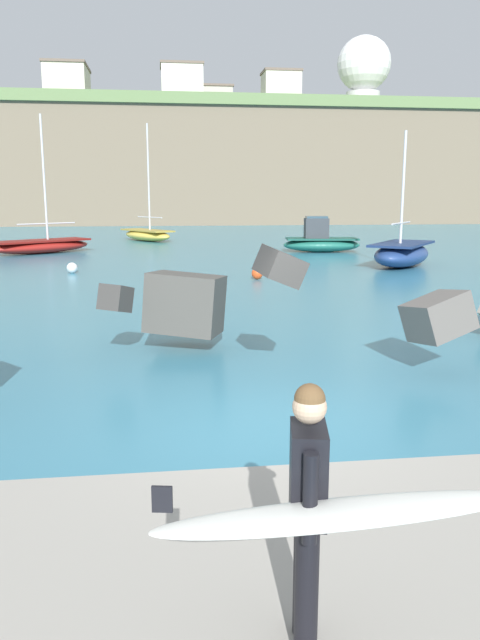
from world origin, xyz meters
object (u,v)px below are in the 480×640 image
(boat_mid_centre, at_px, (41,245))
(radar_dome, at_px, (364,69))
(boat_near_right, at_px, (402,254))
(station_building_central, at_px, (206,106))
(station_building_west, at_px, (182,89))
(station_building_east, at_px, (68,86))
(mooring_buoy_outer, at_px, (72,268))
(surfer_with_board, at_px, (314,506))
(mooring_buoy_middle, at_px, (257,273))
(boat_near_centre, at_px, (321,241))
(station_building_annex, at_px, (281,93))
(boat_mid_left, at_px, (147,234))

(boat_mid_centre, relative_size, radar_dome, 0.77)
(boat_near_right, xyz_separation_m, station_building_central, (-3.49, 71.81, 16.18))
(station_building_west, relative_size, station_building_east, 0.83)
(boat_near_right, relative_size, radar_dome, 0.60)
(mooring_buoy_outer, relative_size, station_building_central, 0.06)
(surfer_with_board, distance_m, mooring_buoy_outer, 23.19)
(surfer_with_board, relative_size, mooring_buoy_middle, 4.82)
(boat_near_centre, xyz_separation_m, radar_dome, (17.93, 48.22, 18.98))
(mooring_buoy_outer, height_order, station_building_annex, station_building_annex)
(boat_near_centre, relative_size, station_building_central, 0.58)
(boat_mid_centre, height_order, mooring_buoy_middle, boat_mid_centre)
(station_building_annex, bearing_deg, station_building_central, 122.75)
(mooring_buoy_middle, bearing_deg, boat_near_centre, 64.32)
(boat_near_centre, relative_size, boat_mid_left, 0.57)
(station_building_west, bearing_deg, boat_mid_left, -95.92)
(boat_near_right, relative_size, station_building_annex, 1.08)
(mooring_buoy_outer, xyz_separation_m, station_building_central, (11.03, 72.41, 16.55))
(boat_mid_left, height_order, mooring_buoy_outer, boat_mid_left)
(mooring_buoy_outer, bearing_deg, surfer_with_board, -78.55)
(mooring_buoy_middle, height_order, station_building_central, station_building_central)
(surfer_with_board, relative_size, station_building_west, 0.35)
(boat_near_centre, xyz_separation_m, mooring_buoy_outer, (-12.79, -8.46, -0.41))
(boat_near_centre, bearing_deg, mooring_buoy_outer, -146.50)
(boat_mid_left, relative_size, mooring_buoy_outer, 18.41)
(mooring_buoy_middle, xyz_separation_m, station_building_east, (-14.57, 57.94, 16.21))
(surfer_with_board, xyz_separation_m, boat_mid_centre, (-7.61, 32.36, -0.83))
(boat_near_right, distance_m, mooring_buoy_outer, 14.53)
(boat_near_right, distance_m, station_building_west, 61.19)
(radar_dome, bearing_deg, boat_near_centre, -110.40)
(mooring_buoy_outer, xyz_separation_m, station_building_annex, (19.99, 58.48, 16.51))
(boat_near_centre, bearing_deg, station_building_east, 113.23)
(boat_near_centre, relative_size, mooring_buoy_middle, 10.42)
(boat_near_right, bearing_deg, station_building_central, 92.78)
(mooring_buoy_outer, height_order, station_building_west, station_building_west)
(surfer_with_board, relative_size, mooring_buoy_outer, 4.82)
(mooring_buoy_middle, xyz_separation_m, station_building_annex, (12.64, 61.34, 16.51))
(boat_near_centre, xyz_separation_m, station_building_west, (-5.91, 50.57, 16.42))
(surfer_with_board, distance_m, boat_near_right, 25.34)
(boat_near_right, xyz_separation_m, station_building_east, (-21.74, 54.48, 15.84))
(mooring_buoy_middle, distance_m, mooring_buoy_outer, 7.88)
(station_building_central, relative_size, station_building_annex, 1.44)
(radar_dome, relative_size, station_building_west, 1.61)
(station_building_annex, bearing_deg, boat_near_centre, -98.19)
(surfer_with_board, height_order, station_building_east, station_building_east)
(boat_near_centre, xyz_separation_m, boat_near_right, (1.73, -7.87, -0.03))
(boat_mid_left, height_order, boat_mid_centre, boat_mid_left)
(boat_near_centre, height_order, mooring_buoy_middle, boat_near_centre)
(boat_near_centre, xyz_separation_m, station_building_annex, (7.20, 50.01, 16.11))
(station_building_west, height_order, station_building_central, station_building_west)
(mooring_buoy_outer, bearing_deg, boat_mid_centre, 107.35)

